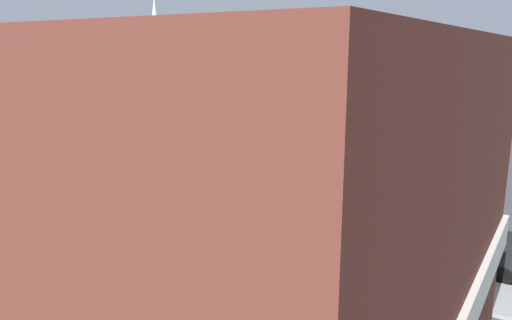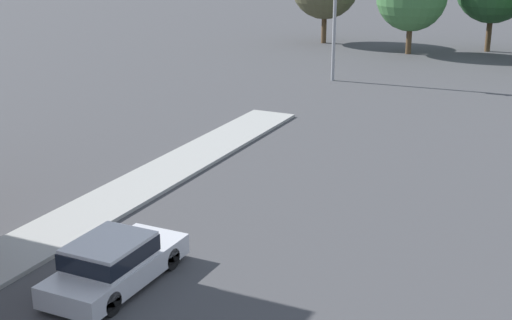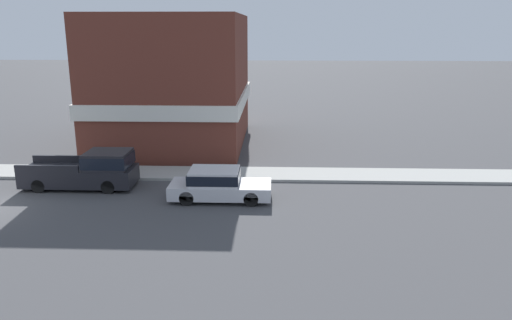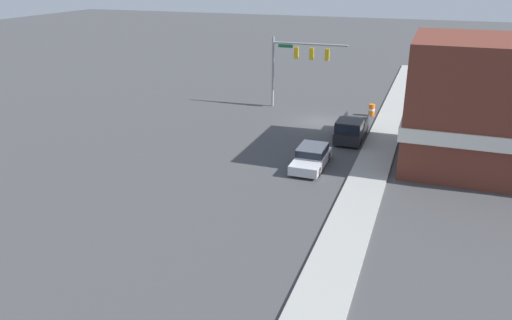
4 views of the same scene
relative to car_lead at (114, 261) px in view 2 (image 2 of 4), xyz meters
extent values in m
cylinder|color=gray|center=(-4.16, 29.32, 3.03)|extent=(0.22, 0.22, 7.58)
cylinder|color=black|center=(-0.84, 1.56, -0.43)|extent=(0.22, 0.66, 0.66)
cylinder|color=black|center=(0.84, 1.56, -0.43)|extent=(0.22, 0.66, 0.66)
cylinder|color=black|center=(-0.84, -1.32, -0.43)|extent=(0.22, 0.66, 0.66)
cylinder|color=black|center=(0.84, -1.32, -0.43)|extent=(0.22, 0.66, 0.66)
cube|color=silver|center=(0.00, 0.12, -0.27)|extent=(1.91, 4.65, 0.61)
cube|color=silver|center=(0.00, -0.16, 0.36)|extent=(1.76, 2.23, 0.66)
cube|color=black|center=(0.00, -0.16, 0.36)|extent=(1.78, 2.32, 0.46)
cylinder|color=#4C3823|center=(-10.34, 44.18, 0.41)|extent=(0.44, 0.44, 2.35)
cylinder|color=#4C3823|center=(-2.30, 41.81, 0.27)|extent=(0.44, 0.44, 2.06)
cylinder|color=#4C3823|center=(3.19, 45.75, 0.52)|extent=(0.44, 0.44, 2.55)
camera|label=1|loc=(-21.17, -10.07, 7.49)|focal=35.00mm
camera|label=2|loc=(11.27, -14.37, 8.77)|focal=50.00mm
camera|label=3|loc=(21.79, 2.59, 7.00)|focal=35.00mm
camera|label=4|loc=(-7.20, 30.90, 11.90)|focal=35.00mm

